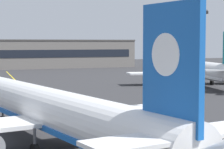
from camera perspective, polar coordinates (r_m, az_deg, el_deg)
The scene contains 5 objects.
taxiway_centreline at distance 56.26m, azimuth -8.17°, elevation -5.42°, with size 0.30×180.00×0.01m, color yellow.
airliner_foreground at distance 37.58m, azimuth -7.67°, elevation -5.05°, with size 32.34×41.29×11.65m.
airliner_background at distance 98.12m, azimuth 11.41°, elevation 0.63°, with size 32.17×41.05×11.59m.
apron_lamp_post at distance 44.23m, azimuth 11.31°, elevation 0.68°, with size 2.24×0.90×12.84m.
safety_cone_by_nose_gear at distance 53.56m, azimuth -10.39°, elevation -5.66°, with size 0.44×0.44×0.55m.
Camera 1 is at (-12.54, -24.03, 9.42)m, focal length 68.42 mm.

